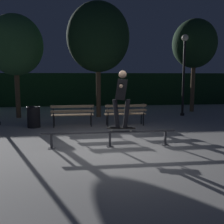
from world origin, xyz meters
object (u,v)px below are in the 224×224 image
Objects in this scene: skateboarder at (122,94)px; grind_rail at (110,135)px; tree_far_left at (15,45)px; trash_can at (34,117)px; lamp_post_right at (184,65)px; park_bench_left_center at (125,112)px; park_bench_leftmost at (72,113)px; skateboard at (121,128)px; tree_far_right at (194,44)px; tree_behind_benches at (98,38)px.

grind_rail is at bearing 179.91° from skateboarder.
tree_far_left is 5.87× the size of trash_can.
tree_far_left is 7.93m from lamp_post_right.
park_bench_left_center is at bearing -144.58° from lamp_post_right.
skateboard is at bearing -64.37° from park_bench_leftmost.
skateboard is 0.16× the size of tree_far_right.
tree_behind_benches reaches higher than tree_far_left.
park_bench_left_center is at bearing 72.10° from grind_rail.
skateboard is 0.51× the size of skateboarder.
park_bench_left_center is 4.07m from tree_behind_benches.
park_bench_leftmost is 1.47m from trash_can.
tree_behind_benches reaches higher than park_bench_leftmost.
trash_can is at bearing 133.28° from skateboarder.
grind_rail is 0.95× the size of lamp_post_right.
skateboard is (0.32, 0.00, 0.18)m from grind_rail.
tree_far_right is 2.11m from lamp_post_right.
tree_far_right is at bearing 40.31° from park_bench_left_center.
skateboard is 0.21× the size of lamp_post_right.
trash_can is at bearing -138.55° from tree_behind_benches.
tree_behind_benches reaches higher than skateboarder.
skateboarder is 0.29× the size of tree_behind_benches.
skateboard is 3.26m from park_bench_leftmost.
tree_far_right is (8.98, 1.07, 0.32)m from tree_far_left.
lamp_post_right reaches higher than trash_can.
skateboarder is at bearing -126.49° from lamp_post_right.
grind_rail is at bearing -50.07° from trash_can.
tree_far_left is (-3.99, 5.56, 2.80)m from skateboard.
trash_can is (-2.55, 3.05, 0.08)m from grind_rail.
tree_far_right is (4.99, 6.64, 3.12)m from skateboard.
skateboarder is at bearing -102.09° from park_bench_left_center.
trash_can is (-2.87, 3.05, -0.10)m from skateboard.
tree_behind_benches is (0.07, 5.36, 3.36)m from grind_rail.
park_bench_leftmost is at bearing 110.40° from grind_rail.
tree_far_right reaches higher than lamp_post_right.
tree_far_right reaches higher than tree_far_left.
skateboarder reaches higher than grind_rail.
skateboarder is at bearing -126.93° from tree_far_right.
tree_far_left is 9.05m from tree_far_right.
tree_behind_benches is at bearing 41.45° from trash_can.
skateboarder is 8.59m from tree_far_right.
tree_far_right is (4.36, 3.70, 3.10)m from park_bench_left_center.
tree_far_right is at bearing 6.82° from tree_far_left.
park_bench_left_center is at bearing -29.58° from tree_far_left.
grind_rail is 9.12m from tree_far_right.
park_bench_leftmost is at bearing -45.48° from tree_far_left.
skateboard is at bearing 0.00° from grind_rail.
grind_rail is 2.30× the size of park_bench_leftmost.
lamp_post_right is (4.14, -0.10, -1.21)m from tree_behind_benches.
tree_behind_benches reaches higher than park_bench_left_center.
tree_far_left is at bearing 177.78° from lamp_post_right.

